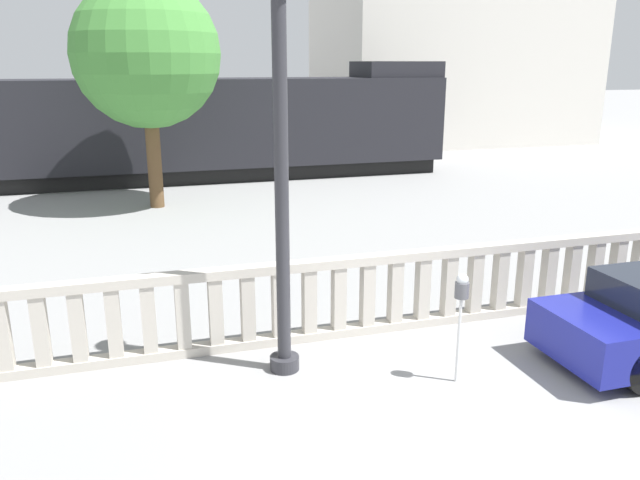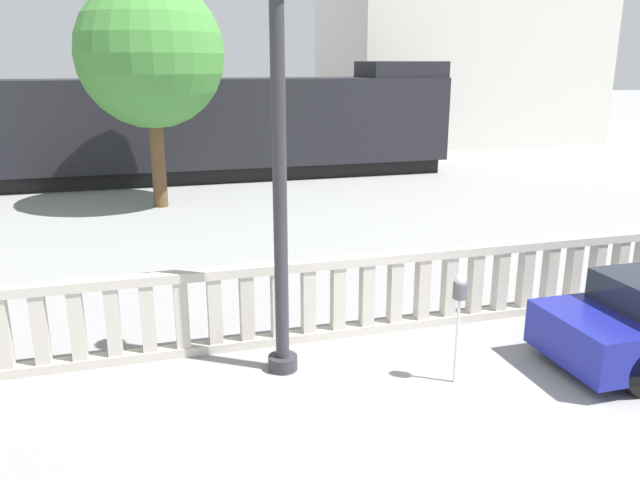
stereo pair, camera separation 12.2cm
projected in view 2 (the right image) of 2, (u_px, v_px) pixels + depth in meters
The scene contains 7 objects.
ground_plane at pixel (453, 433), 7.33m from camera, with size 160.00×160.00×0.00m, color gray.
balustrade at pixel (367, 295), 9.90m from camera, with size 15.93×0.24×1.30m.
lamppost at pixel (279, 160), 8.06m from camera, with size 0.43×0.43×5.37m.
parking_meter at pixel (460, 295), 8.17m from camera, with size 0.19×0.19×1.55m.
train_near at pixel (150, 129), 22.36m from camera, with size 22.69×2.77×4.26m.
building_block at pixel (456, 42), 34.05m from camera, with size 13.63×8.90×10.61m.
tree_left at pixel (151, 54), 17.73m from camera, with size 4.21×4.21×6.56m.
Camera 2 is at (-3.28, -5.75, 4.19)m, focal length 35.00 mm.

